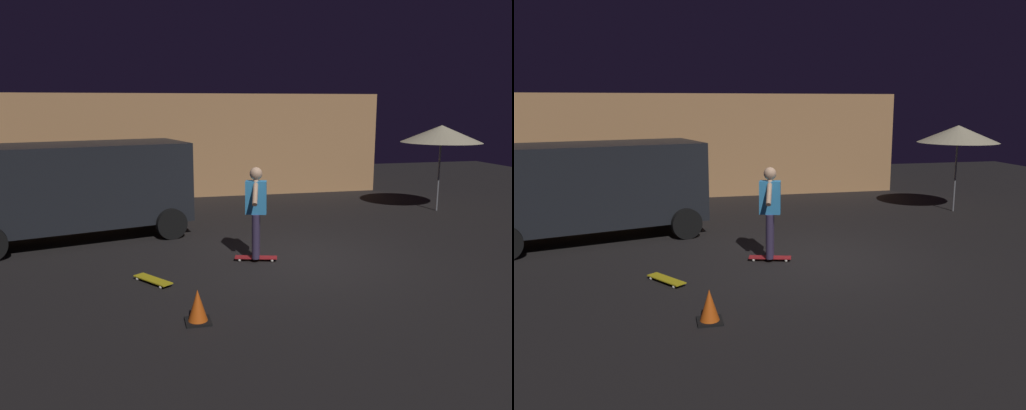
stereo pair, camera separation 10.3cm
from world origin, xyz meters
The scene contains 8 objects.
ground_plane centered at (0.00, 0.00, 0.00)m, with size 28.00×28.00×0.00m, color black.
low_building centered at (-1.00, 9.06, 1.58)m, with size 11.79×4.36×3.16m.
parked_van centered at (-4.10, 2.52, 1.16)m, with size 4.93×3.19×2.03m.
patio_umbrella centered at (5.09, 3.38, 2.07)m, with size 2.10×2.10×2.30m.
skateboard_ridden centered at (-0.73, 0.06, 0.06)m, with size 0.80×0.41×0.07m.
skateboard_spare centered at (-2.64, -0.75, 0.06)m, with size 0.62×0.75×0.07m.
skater centered at (-0.73, 0.06, 1.04)m, with size 0.43×0.97×1.67m.
traffic_cone centered at (-2.11, -2.44, 0.21)m, with size 0.34×0.34×0.46m.
Camera 2 is at (-2.72, -8.89, 2.86)m, focal length 36.15 mm.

